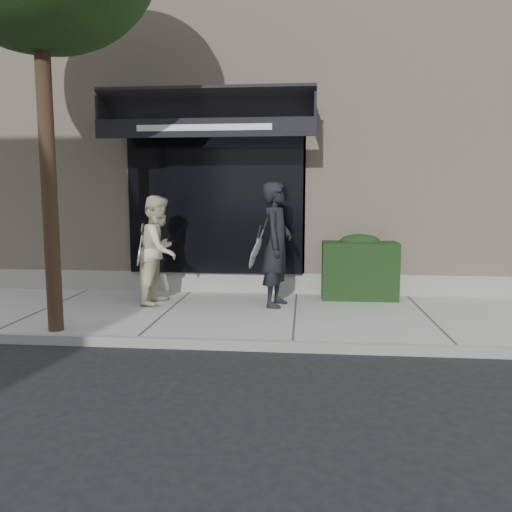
# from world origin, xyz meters

# --- Properties ---
(ground) EXTENTS (80.00, 80.00, 0.00)m
(ground) POSITION_xyz_m (0.00, 0.00, 0.00)
(ground) COLOR black
(ground) RESTS_ON ground
(sidewalk) EXTENTS (20.00, 3.00, 0.12)m
(sidewalk) POSITION_xyz_m (0.00, 0.00, 0.06)
(sidewalk) COLOR #989893
(sidewalk) RESTS_ON ground
(curb) EXTENTS (20.00, 0.10, 0.14)m
(curb) POSITION_xyz_m (0.00, -1.55, 0.07)
(curb) COLOR gray
(curb) RESTS_ON ground
(building_facade) EXTENTS (14.30, 8.04, 5.64)m
(building_facade) POSITION_xyz_m (-0.01, 4.96, 2.74)
(building_facade) COLOR #C1AD93
(building_facade) RESTS_ON ground
(hedge) EXTENTS (1.30, 0.70, 1.14)m
(hedge) POSITION_xyz_m (1.10, 1.25, 0.66)
(hedge) COLOR black
(hedge) RESTS_ON sidewalk
(pedestrian_front) EXTENTS (0.77, 0.84, 2.03)m
(pedestrian_front) POSITION_xyz_m (-0.32, 0.49, 1.13)
(pedestrian_front) COLOR black
(pedestrian_front) RESTS_ON sidewalk
(pedestrian_back) EXTENTS (0.77, 0.95, 1.81)m
(pedestrian_back) POSITION_xyz_m (-2.29, 0.52, 1.02)
(pedestrian_back) COLOR beige
(pedestrian_back) RESTS_ON sidewalk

